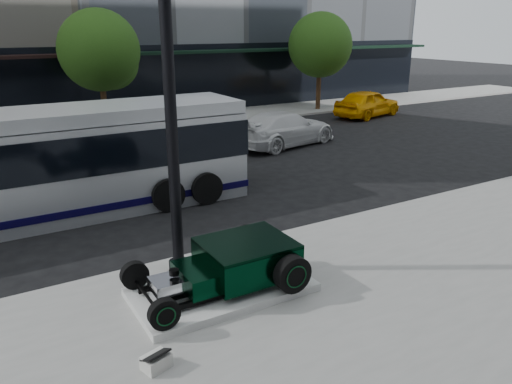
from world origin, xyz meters
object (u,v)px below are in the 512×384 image
hot_rod (237,262)px  transit_bus (27,166)px  lamppost (170,100)px  yellow_taxi (368,103)px  white_sedan (284,129)px

hot_rod → transit_bus: bearing=114.1°
lamppost → transit_bus: (-2.19, 5.01, -2.19)m
lamppost → yellow_taxi: 21.06m
lamppost → white_sedan: bearing=45.9°
hot_rod → yellow_taxi: 21.19m
lamppost → yellow_taxi: (16.74, 12.45, -2.90)m
lamppost → white_sedan: 12.67m
hot_rod → white_sedan: size_ratio=0.62×
hot_rod → transit_bus: transit_bus is taller
hot_rod → white_sedan: bearing=52.2°
transit_bus → yellow_taxi: transit_bus is taller
lamppost → white_sedan: lamppost is taller
transit_bus → white_sedan: bearing=19.6°
transit_bus → yellow_taxi: size_ratio=2.64×
transit_bus → hot_rod: bearing=-65.9°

